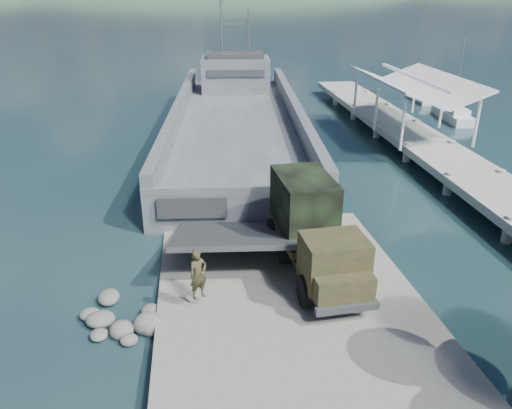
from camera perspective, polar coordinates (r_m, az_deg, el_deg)
name	(u,v)px	position (r m, az deg, el deg)	size (l,w,h in m)	color
ground	(290,310)	(19.58, 3.91, -11.91)	(1400.00, 1400.00, 0.00)	#193B3C
boat_ramp	(295,320)	(18.65, 4.54, -13.06)	(10.00, 18.00, 0.50)	slate
shoreline_rocks	(126,315)	(19.90, -14.60, -12.09)	(3.20, 5.60, 0.90)	#5C5C59
pier	(414,128)	(39.25, 17.61, 8.32)	(6.40, 44.00, 6.10)	#9A9B91
landing_craft	(237,130)	(39.54, -2.16, 8.50)	(12.31, 38.24, 11.19)	#464C53
military_truck	(312,228)	(20.65, 6.48, -2.67)	(2.93, 7.74, 3.52)	black
soldier	(199,284)	(18.46, -6.57, -8.97)	(0.71, 0.47, 1.94)	#24321C
sailboat_near	(453,116)	(49.47, 21.60, 9.40)	(2.26, 6.12, 7.30)	silver
sailboat_far	(422,99)	(56.50, 18.42, 11.42)	(1.86, 4.89, 5.81)	silver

